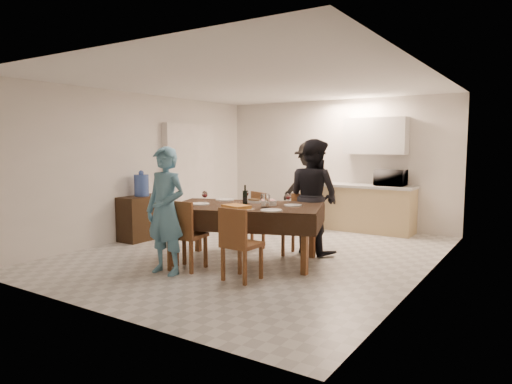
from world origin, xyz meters
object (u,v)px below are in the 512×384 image
(person_near, at_px, (166,211))
(person_kitchen, at_px, (310,186))
(dining_table, at_px, (246,208))
(savoury_tart, at_px, (236,207))
(water_pitcher, at_px, (265,201))
(person_far, at_px, (313,196))
(water_jug, at_px, (141,185))
(wine_bottle, at_px, (245,195))
(console, at_px, (142,218))
(microwave, at_px, (391,178))

(person_near, relative_size, person_kitchen, 0.95)
(dining_table, relative_size, savoury_tart, 5.77)
(water_pitcher, xyz_separation_m, person_far, (0.20, 1.10, -0.03))
(water_jug, relative_size, person_kitchen, 0.22)
(water_jug, distance_m, person_far, 3.08)
(dining_table, height_order, person_near, person_near)
(savoury_tart, relative_size, person_far, 0.24)
(wine_bottle, relative_size, person_far, 0.16)
(water_jug, relative_size, person_far, 0.22)
(person_near, height_order, person_kitchen, person_kitchen)
(person_kitchen, bearing_deg, savoury_tart, -81.84)
(console, height_order, savoury_tart, savoury_tart)
(person_far, bearing_deg, person_kitchen, -46.12)
(water_jug, height_order, microwave, microwave)
(person_near, relative_size, person_far, 0.94)
(microwave, bearing_deg, savoury_tart, 74.33)
(water_pitcher, distance_m, person_far, 1.12)
(wine_bottle, height_order, person_near, person_near)
(console, bearing_deg, water_pitcher, -7.03)
(water_jug, height_order, person_near, person_near)
(dining_table, xyz_separation_m, water_pitcher, (0.35, -0.05, 0.13))
(water_jug, xyz_separation_m, person_far, (2.98, 0.76, -0.08))
(water_pitcher, relative_size, person_near, 0.11)
(wine_bottle, distance_m, water_pitcher, 0.42)
(console, height_order, person_far, person_far)
(wine_bottle, bearing_deg, microwave, 69.89)
(savoury_tart, bearing_deg, person_kitchen, 98.16)
(water_jug, height_order, person_far, person_far)
(wine_bottle, distance_m, savoury_tart, 0.47)
(person_near, bearing_deg, water_jug, 143.46)
(wine_bottle, bearing_deg, person_far, 59.04)
(microwave, bearing_deg, person_near, 68.75)
(console, distance_m, person_far, 3.12)
(person_kitchen, bearing_deg, person_near, -92.99)
(water_pitcher, bearing_deg, wine_bottle, 165.96)
(water_pitcher, height_order, person_kitchen, person_kitchen)
(water_jug, xyz_separation_m, water_pitcher, (2.78, -0.34, -0.05))
(water_jug, relative_size, person_near, 0.23)
(wine_bottle, height_order, microwave, microwave)
(dining_table, distance_m, person_kitchen, 2.79)
(water_pitcher, xyz_separation_m, savoury_tart, (-0.25, -0.33, -0.07))
(console, height_order, person_kitchen, person_kitchen)
(microwave, bearing_deg, dining_table, 70.97)
(water_jug, height_order, wine_bottle, water_jug)
(wine_bottle, relative_size, microwave, 0.51)
(water_pitcher, bearing_deg, console, 172.97)
(console, xyz_separation_m, person_kitchen, (2.08, 2.47, 0.48))
(dining_table, bearing_deg, person_far, 42.66)
(dining_table, xyz_separation_m, console, (-2.43, 0.29, -0.40))
(water_pitcher, bearing_deg, dining_table, 171.87)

